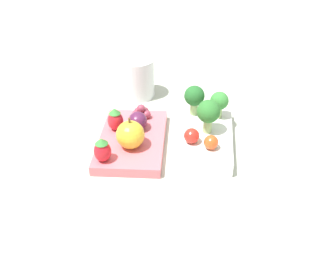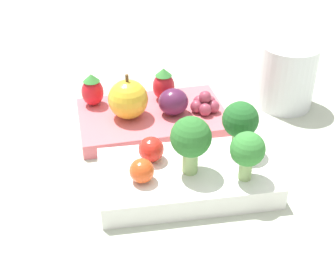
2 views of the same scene
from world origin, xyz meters
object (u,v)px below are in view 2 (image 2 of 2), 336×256
broccoli_floret_0 (247,151)px  strawberry_1 (92,90)px  apple (128,99)px  broccoli_floret_1 (191,139)px  grape_cluster (205,104)px  bento_box_fruit (153,119)px  bento_box_savoury (187,178)px  broccoli_floret_2 (240,121)px  cherry_tomato_1 (142,171)px  plum (173,102)px  strawberry_0 (164,84)px  cherry_tomato_0 (151,149)px  drinking_cup (287,76)px

broccoli_floret_0 → strawberry_1: bearing=-59.8°
broccoli_floret_0 → apple: size_ratio=0.91×
broccoli_floret_1 → grape_cluster: size_ratio=1.69×
apple → bento_box_fruit: bearing=-179.3°
bento_box_savoury → broccoli_floret_0: bearing=147.6°
broccoli_floret_2 → apple: (0.10, -0.12, -0.02)m
broccoli_floret_0 → apple: (0.08, -0.16, -0.02)m
broccoli_floret_2 → cherry_tomato_1: (0.11, 0.02, -0.03)m
broccoli_floret_2 → grape_cluster: size_ratio=1.59×
bento_box_fruit → plum: size_ratio=5.09×
plum → bento_box_savoury: bearing=79.1°
broccoli_floret_1 → grape_cluster: broccoli_floret_1 is taller
strawberry_0 → plum: (-0.00, 0.04, -0.00)m
broccoli_floret_1 → plum: bearing=-99.9°
grape_cluster → bento_box_fruit: bearing=-12.8°
bento_box_savoury → broccoli_floret_0: 0.08m
cherry_tomato_0 → bento_box_fruit: bearing=-105.9°
broccoli_floret_0 → drinking_cup: drinking_cup is taller
cherry_tomato_0 → grape_cluster: 0.13m
strawberry_1 → broccoli_floret_2: bearing=129.7°
bento_box_savoury → cherry_tomato_1: 0.06m
strawberry_1 → plum: size_ratio=1.15×
cherry_tomato_0 → apple: size_ratio=0.47×
apple → plum: (-0.06, 0.01, -0.01)m
bento_box_fruit → apple: apple is taller
broccoli_floret_2 → drinking_cup: 0.17m
broccoli_floret_2 → cherry_tomato_1: broccoli_floret_2 is taller
broccoli_floret_1 → apple: bearing=-76.2°
bento_box_fruit → drinking_cup: drinking_cup is taller
broccoli_floret_0 → plum: bearing=-79.9°
bento_box_savoury → apple: bearing=-76.2°
bento_box_fruit → drinking_cup: bearing=179.5°
cherry_tomato_0 → bento_box_savoury: bearing=141.1°
plum → broccoli_floret_1: bearing=80.1°
strawberry_0 → strawberry_1: bearing=-7.6°
broccoli_floret_0 → strawberry_0: (0.03, -0.20, -0.02)m
bento_box_fruit → broccoli_floret_0: broccoli_floret_0 is taller
cherry_tomato_0 → broccoli_floret_2: bearing=173.2°
broccoli_floret_0 → cherry_tomato_1: size_ratio=2.12×
cherry_tomato_1 → grape_cluster: size_ratio=0.67×
cherry_tomato_0 → apple: (0.00, -0.11, 0.00)m
strawberry_1 → drinking_cup: drinking_cup is taller
bento_box_savoury → apple: (0.03, -0.13, 0.03)m
broccoli_floret_0 → broccoli_floret_2: broccoli_floret_2 is taller
broccoli_floret_0 → cherry_tomato_1: bearing=-14.5°
cherry_tomato_1 → broccoli_floret_2: bearing=-169.9°
strawberry_0 → broccoli_floret_0: bearing=98.1°
bento_box_fruit → drinking_cup: 0.19m
cherry_tomato_0 → strawberry_1: 0.16m
strawberry_1 → strawberry_0: bearing=172.4°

